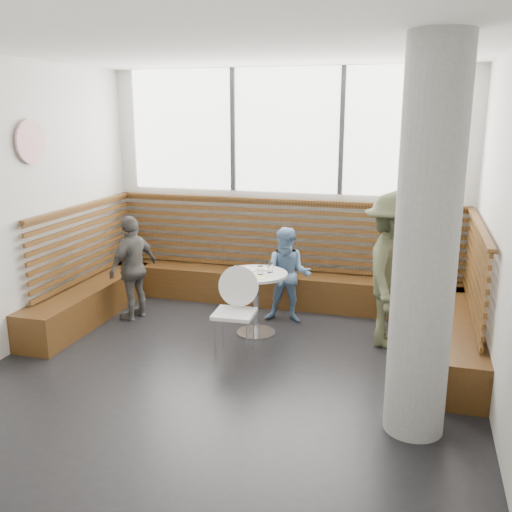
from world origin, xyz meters
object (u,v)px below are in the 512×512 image
(child_back, at_px, (288,275))
(adult_man, at_px, (392,270))
(cafe_table, at_px, (256,290))
(child_left, at_px, (133,268))
(cafe_chair, at_px, (236,304))
(concrete_column, at_px, (426,246))

(child_back, bearing_deg, adult_man, -23.17)
(cafe_table, height_order, child_back, child_back)
(cafe_table, distance_m, adult_man, 1.60)
(adult_man, distance_m, child_left, 3.25)
(cafe_chair, xyz_separation_m, child_back, (0.34, 1.08, 0.05))
(concrete_column, distance_m, adult_man, 1.96)
(cafe_table, distance_m, child_back, 0.60)
(adult_man, height_order, child_left, adult_man)
(child_left, bearing_deg, concrete_column, 79.33)
(cafe_chair, height_order, adult_man, adult_man)
(cafe_chair, height_order, child_left, child_left)
(cafe_table, xyz_separation_m, child_back, (0.27, 0.53, 0.06))
(cafe_table, relative_size, child_back, 0.63)
(concrete_column, height_order, child_back, concrete_column)
(concrete_column, distance_m, cafe_chair, 2.48)
(concrete_column, relative_size, cafe_table, 4.14)
(cafe_chair, bearing_deg, child_back, 69.54)
(child_left, bearing_deg, cafe_table, 102.33)
(child_back, bearing_deg, concrete_column, -59.44)
(concrete_column, relative_size, cafe_chair, 3.34)
(adult_man, bearing_deg, concrete_column, -166.11)
(cafe_table, bearing_deg, child_back, 62.82)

